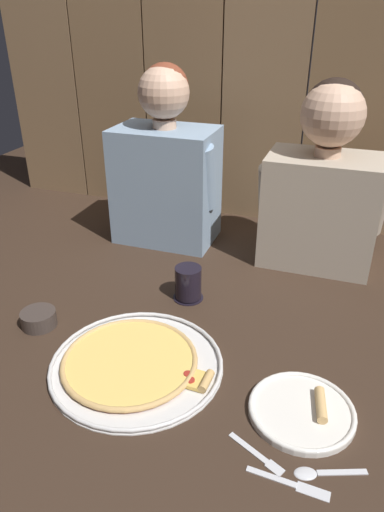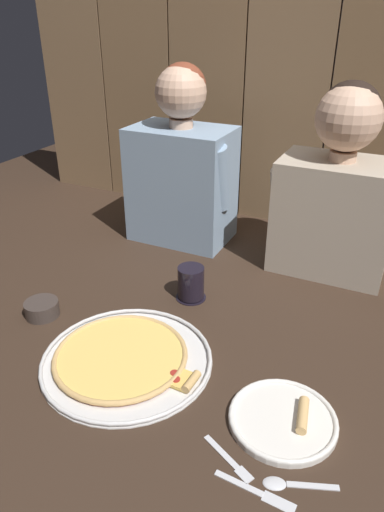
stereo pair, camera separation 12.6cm
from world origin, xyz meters
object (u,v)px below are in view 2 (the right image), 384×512
(dipping_bowl, at_px, (42,308))
(diner_left, at_px, (181,166))
(pizza_tray, at_px, (125,358))
(dinner_plate, at_px, (283,419))
(diner_right, at_px, (338,190))
(drinking_glass, at_px, (191,283))

(dipping_bowl, xyz_separation_m, diner_left, (0.12, 0.63, 0.25))
(pizza_tray, bearing_deg, dinner_plate, -2.59)
(pizza_tray, bearing_deg, diner_right, 63.42)
(pizza_tray, bearing_deg, diner_left, 105.47)
(diner_left, bearing_deg, drinking_glass, -59.69)
(dinner_plate, distance_m, diner_left, 0.97)
(pizza_tray, relative_size, dinner_plate, 1.83)
(dinner_plate, relative_size, diner_right, 0.39)
(drinking_glass, bearing_deg, dipping_bowl, -142.12)
(dinner_plate, relative_size, drinking_glass, 2.23)
(drinking_glass, height_order, dipping_bowl, drinking_glass)
(pizza_tray, distance_m, drinking_glass, 0.33)
(diner_right, bearing_deg, diner_left, -179.90)
(diner_right, bearing_deg, dipping_bowl, -136.42)
(dinner_plate, height_order, diner_right, diner_right)
(dipping_bowl, relative_size, diner_right, 0.16)
(pizza_tray, distance_m, dipping_bowl, 0.32)
(dinner_plate, bearing_deg, diner_left, 129.98)
(dipping_bowl, height_order, diner_right, diner_right)
(dipping_bowl, height_order, diner_left, diner_left)
(dinner_plate, distance_m, diner_right, 0.76)
(dinner_plate, bearing_deg, drinking_glass, 137.95)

